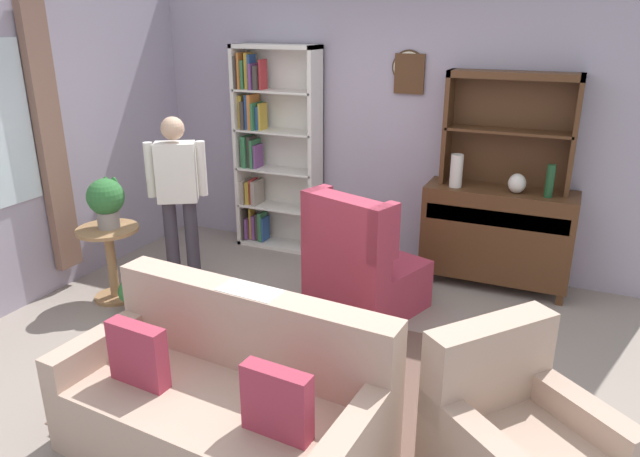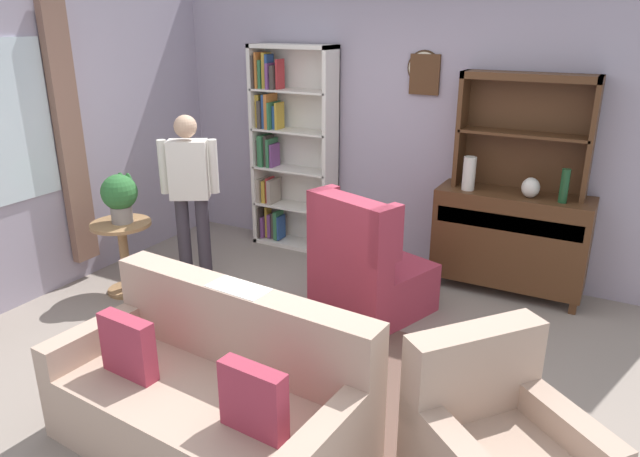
# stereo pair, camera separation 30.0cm
# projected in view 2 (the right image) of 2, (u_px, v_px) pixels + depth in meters

# --- Properties ---
(ground_plane) EXTENTS (5.40, 4.60, 0.02)m
(ground_plane) POSITION_uv_depth(u_px,v_px,m) (295.00, 357.00, 4.30)
(ground_plane) COLOR gray
(wall_back) EXTENTS (5.00, 0.09, 2.80)m
(wall_back) POSITION_uv_depth(u_px,v_px,m) (407.00, 122.00, 5.59)
(wall_back) COLOR #A399AD
(wall_back) RESTS_ON ground_plane
(wall_left) EXTENTS (0.16, 4.20, 2.80)m
(wall_left) POSITION_uv_depth(u_px,v_px,m) (33.00, 137.00, 4.92)
(wall_left) COLOR #A399AD
(wall_left) RESTS_ON ground_plane
(area_rug) EXTENTS (2.55, 2.01, 0.01)m
(area_rug) POSITION_uv_depth(u_px,v_px,m) (298.00, 384.00, 3.96)
(area_rug) COLOR brown
(area_rug) RESTS_ON ground_plane
(bookshelf) EXTENTS (0.90, 0.30, 2.10)m
(bookshelf) POSITION_uv_depth(u_px,v_px,m) (287.00, 148.00, 6.10)
(bookshelf) COLOR silver
(bookshelf) RESTS_ON ground_plane
(sideboard) EXTENTS (1.30, 0.45, 0.92)m
(sideboard) POSITION_uv_depth(u_px,v_px,m) (510.00, 238.00, 5.17)
(sideboard) COLOR #4C2D19
(sideboard) RESTS_ON ground_plane
(sideboard_hutch) EXTENTS (1.10, 0.26, 1.00)m
(sideboard_hutch) POSITION_uv_depth(u_px,v_px,m) (526.00, 117.00, 4.90)
(sideboard_hutch) COLOR #4C2D19
(sideboard_hutch) RESTS_ON sideboard
(vase_tall) EXTENTS (0.11, 0.11, 0.29)m
(vase_tall) POSITION_uv_depth(u_px,v_px,m) (469.00, 173.00, 5.09)
(vase_tall) COLOR beige
(vase_tall) RESTS_ON sideboard
(vase_round) EXTENTS (0.15, 0.15, 0.17)m
(vase_round) POSITION_uv_depth(u_px,v_px,m) (531.00, 188.00, 4.89)
(vase_round) COLOR beige
(vase_round) RESTS_ON sideboard
(bottle_wine) EXTENTS (0.07, 0.07, 0.28)m
(bottle_wine) POSITION_uv_depth(u_px,v_px,m) (564.00, 186.00, 4.73)
(bottle_wine) COLOR #194223
(bottle_wine) RESTS_ON sideboard
(couch_floral) EXTENTS (1.86, 0.98, 0.90)m
(couch_floral) POSITION_uv_depth(u_px,v_px,m) (212.00, 400.00, 3.29)
(couch_floral) COLOR tan
(couch_floral) RESTS_ON ground_plane
(wingback_chair) EXTENTS (1.00, 1.01, 1.05)m
(wingback_chair) POSITION_uv_depth(u_px,v_px,m) (366.00, 271.00, 4.80)
(wingback_chair) COLOR #A33347
(wingback_chair) RESTS_ON ground_plane
(plant_stand) EXTENTS (0.52, 0.52, 0.66)m
(plant_stand) POSITION_uv_depth(u_px,v_px,m) (124.00, 249.00, 5.19)
(plant_stand) COLOR #997047
(plant_stand) RESTS_ON ground_plane
(potted_plant_large) EXTENTS (0.31, 0.31, 0.43)m
(potted_plant_large) POSITION_uv_depth(u_px,v_px,m) (120.00, 194.00, 5.03)
(potted_plant_large) COLOR gray
(potted_plant_large) RESTS_ON plant_stand
(potted_plant_small) EXTENTS (0.22, 0.22, 0.31)m
(potted_plant_small) POSITION_uv_depth(u_px,v_px,m) (142.00, 287.00, 4.98)
(potted_plant_small) COLOR #AD6B4C
(potted_plant_small) RESTS_ON ground_plane
(person_reading) EXTENTS (0.49, 0.35, 1.56)m
(person_reading) POSITION_uv_depth(u_px,v_px,m) (190.00, 188.00, 5.22)
(person_reading) COLOR #38333D
(person_reading) RESTS_ON ground_plane
(coffee_table) EXTENTS (0.80, 0.50, 0.42)m
(coffee_table) POSITION_uv_depth(u_px,v_px,m) (275.00, 326.00, 4.00)
(coffee_table) COLOR #4C2D19
(coffee_table) RESTS_ON ground_plane
(book_stack) EXTENTS (0.21, 0.12, 0.08)m
(book_stack) POSITION_uv_depth(u_px,v_px,m) (286.00, 321.00, 3.85)
(book_stack) COLOR #337247
(book_stack) RESTS_ON coffee_table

